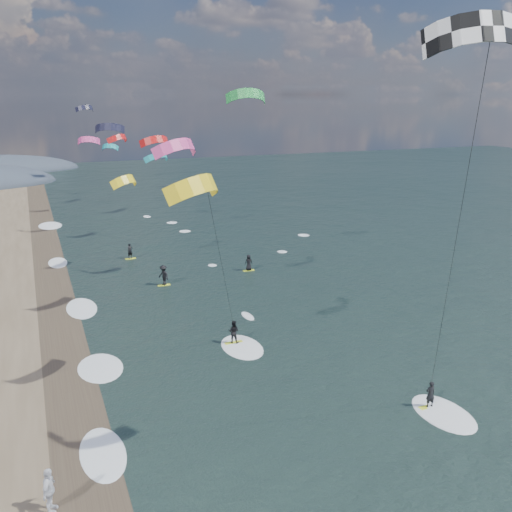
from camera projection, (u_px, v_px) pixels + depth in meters
name	position (u px, v px, depth m)	size (l,w,h in m)	color
ground	(377.00, 473.00, 25.33)	(260.00, 260.00, 0.00)	black
wet_sand_strip	(76.00, 415.00, 29.97)	(3.00, 240.00, 0.00)	#382D23
kitesurfer_near_a	(476.00, 149.00, 21.44)	(7.55, 8.54, 19.24)	#E2F32A
kitesurfer_near_b	(219.00, 244.00, 31.79)	(6.96, 8.95, 13.03)	#E2F32A
far_kitesurfers	(180.00, 268.00, 52.28)	(10.90, 10.58, 1.86)	#E2F32A
bg_kite_field	(134.00, 135.00, 69.34)	(13.01, 71.87, 9.46)	red
shoreline_surf	(90.00, 371.00, 34.65)	(2.40, 79.40, 0.11)	white
beach_walker	(49.00, 490.00, 22.77)	(1.14, 0.48, 1.95)	silver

